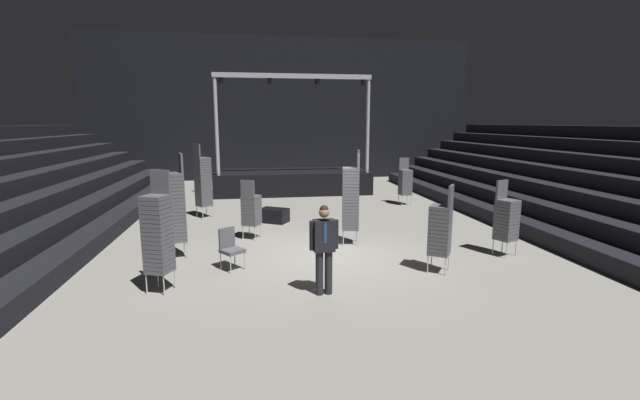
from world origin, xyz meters
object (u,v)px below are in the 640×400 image
(chair_stack_mid_right, at_px, (405,181))
(chair_stack_rear_centre, at_px, (440,229))
(chair_stack_front_right, at_px, (251,209))
(loose_chair_near_man, at_px, (230,246))
(man_with_tie, at_px, (324,244))
(stage_riser, at_px, (292,180))
(chair_stack_rear_right, at_px, (506,219))
(equipment_road_case, at_px, (274,215))
(chair_stack_mid_left, at_px, (351,198))
(chair_stack_rear_left, at_px, (175,206))
(chair_stack_front_left, at_px, (158,233))
(chair_stack_mid_centre, at_px, (203,181))

(chair_stack_mid_right, bearing_deg, chair_stack_rear_centre, 72.47)
(chair_stack_front_right, distance_m, chair_stack_rear_centre, 5.38)
(chair_stack_mid_right, xyz_separation_m, loose_chair_near_man, (-6.58, -6.79, -0.41))
(man_with_tie, bearing_deg, chair_stack_mid_right, -122.82)
(stage_riser, bearing_deg, chair_stack_rear_right, -67.68)
(equipment_road_case, relative_size, loose_chair_near_man, 0.95)
(chair_stack_mid_left, xyz_separation_m, chair_stack_rear_left, (-4.48, -0.50, 0.00))
(chair_stack_rear_left, height_order, chair_stack_rear_right, chair_stack_rear_left)
(chair_stack_front_left, height_order, chair_stack_mid_centre, chair_stack_mid_centre)
(chair_stack_front_left, relative_size, chair_stack_front_right, 1.40)
(man_with_tie, bearing_deg, chair_stack_front_right, -76.15)
(man_with_tie, relative_size, chair_stack_front_left, 0.74)
(man_with_tie, height_order, chair_stack_mid_centre, chair_stack_mid_centre)
(chair_stack_front_left, bearing_deg, loose_chair_near_man, -117.12)
(chair_stack_front_right, xyz_separation_m, chair_stack_mid_right, (6.10, 4.24, 0.08))
(chair_stack_rear_centre, bearing_deg, chair_stack_mid_right, 21.06)
(chair_stack_front_right, bearing_deg, chair_stack_front_left, -88.59)
(chair_stack_front_left, xyz_separation_m, chair_stack_mid_left, (4.44, 2.73, 0.08))
(chair_stack_mid_left, distance_m, chair_stack_mid_right, 6.22)
(loose_chair_near_man, bearing_deg, chair_stack_front_left, 3.05)
(chair_stack_rear_right, bearing_deg, chair_stack_mid_centre, -59.13)
(chair_stack_rear_right, xyz_separation_m, chair_stack_rear_centre, (-2.13, -0.89, 0.04))
(chair_stack_mid_left, distance_m, chair_stack_rear_left, 4.51)
(chair_stack_front_right, height_order, equipment_road_case, chair_stack_front_right)
(man_with_tie, distance_m, chair_stack_rear_left, 4.30)
(chair_stack_front_left, height_order, chair_stack_mid_right, chair_stack_front_left)
(chair_stack_rear_right, bearing_deg, chair_stack_rear_centre, -0.91)
(chair_stack_front_left, height_order, chair_stack_rear_right, chair_stack_front_left)
(chair_stack_front_left, distance_m, equipment_road_case, 6.22)
(equipment_road_case, bearing_deg, chair_stack_mid_right, 23.11)
(chair_stack_mid_left, distance_m, equipment_road_case, 3.63)
(chair_stack_mid_centre, xyz_separation_m, chair_stack_rear_centre, (5.76, -6.54, -0.29))
(man_with_tie, relative_size, chair_stack_rear_left, 0.69)
(chair_stack_rear_left, distance_m, loose_chair_near_man, 1.89)
(chair_stack_front_left, distance_m, chair_stack_front_right, 4.09)
(stage_riser, distance_m, equipment_road_case, 6.19)
(chair_stack_mid_right, height_order, chair_stack_mid_centre, chair_stack_mid_centre)
(chair_stack_mid_centre, relative_size, chair_stack_rear_right, 1.36)
(equipment_road_case, bearing_deg, chair_stack_rear_left, -126.85)
(man_with_tie, height_order, chair_stack_front_left, chair_stack_front_left)
(chair_stack_front_left, distance_m, chair_stack_mid_left, 5.21)
(man_with_tie, height_order, chair_stack_rear_left, chair_stack_rear_left)
(chair_stack_mid_right, bearing_deg, chair_stack_mid_centre, 5.45)
(man_with_tie, distance_m, chair_stack_mid_right, 9.77)
(chair_stack_mid_right, relative_size, chair_stack_rear_left, 0.73)
(man_with_tie, bearing_deg, loose_chair_near_man, -47.41)
(chair_stack_rear_right, height_order, loose_chair_near_man, chair_stack_rear_right)
(man_with_tie, relative_size, chair_stack_mid_left, 0.69)
(chair_stack_front_left, xyz_separation_m, chair_stack_rear_right, (8.02, 1.10, -0.25))
(chair_stack_front_right, xyz_separation_m, chair_stack_mid_left, (2.67, -0.94, 0.42))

